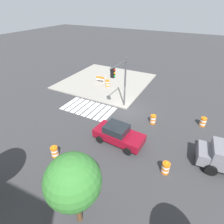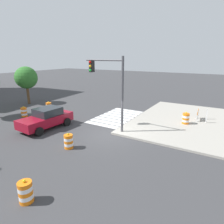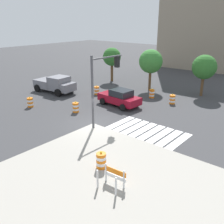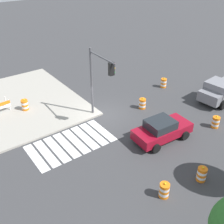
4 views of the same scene
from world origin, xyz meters
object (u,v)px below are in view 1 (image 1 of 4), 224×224
sports_car (118,134)px  traffic_barrel_on_sidewalk (107,83)px  traffic_barrel_far_curb (166,168)px  traffic_light_pole (121,78)px  traffic_barrel_median_near (79,168)px  construction_barricade (101,78)px  traffic_barrel_crosswalk_end (153,119)px  traffic_barrel_near_corner (203,122)px  traffic_barrel_median_far (55,152)px  street_tree_streetside_near (73,181)px

sports_car → traffic_barrel_on_sidewalk: sports_car is taller
traffic_barrel_far_curb → traffic_light_pole: size_ratio=0.19×
traffic_barrel_median_near → traffic_barrel_far_curb: bearing=-151.9°
traffic_barrel_on_sidewalk → construction_barricade: bearing=-28.2°
traffic_barrel_crosswalk_end → traffic_barrel_near_corner: bearing=-157.5°
traffic_barrel_median_far → traffic_barrel_far_curb: (-8.09, -2.46, 0.00)m
traffic_barrel_near_corner → traffic_light_pole: (8.40, 1.26, 3.46)m
traffic_barrel_median_near → traffic_barrel_far_curb: size_ratio=1.00×
sports_car → traffic_barrel_far_curb: (-4.41, 1.39, -0.36)m
traffic_barrel_crosswalk_end → traffic_barrel_on_sidewalk: traffic_barrel_on_sidewalk is taller
construction_barricade → traffic_light_pole: traffic_light_pole is taller
traffic_light_pole → sports_car: bearing=114.1°
sports_car → traffic_barrel_on_sidewalk: bearing=-56.4°
construction_barricade → sports_car: bearing=127.4°
traffic_barrel_on_sidewalk → street_tree_streetside_near: street_tree_streetside_near is taller
traffic_barrel_near_corner → traffic_barrel_crosswalk_end: same height
traffic_barrel_far_curb → traffic_barrel_median_near: bearing=28.1°
construction_barricade → traffic_barrel_near_corner: bearing=162.5°
traffic_barrel_crosswalk_end → street_tree_streetside_near: size_ratio=0.21×
sports_car → traffic_barrel_median_far: 5.33m
sports_car → traffic_barrel_median_far: (3.67, 3.84, -0.36)m
traffic_barrel_near_corner → construction_barricade: (14.27, -4.51, 0.27)m
street_tree_streetside_near → traffic_barrel_on_sidewalk: bearing=-66.1°
traffic_barrel_near_corner → traffic_barrel_on_sidewalk: (12.67, -3.65, 0.15)m
traffic_barrel_far_curb → traffic_barrel_on_sidewalk: bearing=-45.5°
traffic_barrel_far_curb → construction_barricade: size_ratio=0.79×
traffic_barrel_median_far → traffic_light_pole: traffic_light_pole is taller
traffic_light_pole → traffic_barrel_crosswalk_end: bearing=171.5°
construction_barricade → street_tree_streetside_near: bearing=117.2°
street_tree_streetside_near → traffic_light_pole: bearing=-75.3°
traffic_barrel_far_curb → street_tree_streetside_near: street_tree_streetside_near is taller
traffic_barrel_median_far → traffic_barrel_far_curb: 8.45m
traffic_barrel_median_near → street_tree_streetside_near: (-1.94, 2.59, 2.91)m
traffic_barrel_on_sidewalk → traffic_light_pole: bearing=131.0°
traffic_barrel_far_curb → street_tree_streetside_near: 7.11m
traffic_barrel_median_near → construction_barricade: size_ratio=0.79×
sports_car → construction_barricade: 13.12m
traffic_light_pole → street_tree_streetside_near: traffic_light_pole is taller
traffic_barrel_median_near → sports_car: bearing=-103.2°
construction_barricade → traffic_light_pole: bearing=135.5°
construction_barricade → traffic_light_pole: 8.83m
traffic_barrel_near_corner → traffic_barrel_median_near: size_ratio=1.00×
traffic_barrel_near_corner → traffic_barrel_crosswalk_end: (4.45, 1.85, 0.00)m
sports_car → traffic_barrel_on_sidewalk: 11.50m
traffic_barrel_median_far → construction_barricade: (4.29, -14.28, 0.27)m
traffic_barrel_near_corner → street_tree_streetside_near: (5.37, 12.79, 2.91)m
traffic_barrel_crosswalk_end → traffic_light_pole: bearing=-8.5°
traffic_barrel_near_corner → street_tree_streetside_near: 14.18m
sports_car → construction_barricade: bearing=-52.6°
traffic_barrel_crosswalk_end → traffic_barrel_far_curb: size_ratio=1.00×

